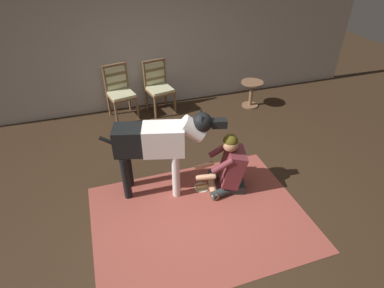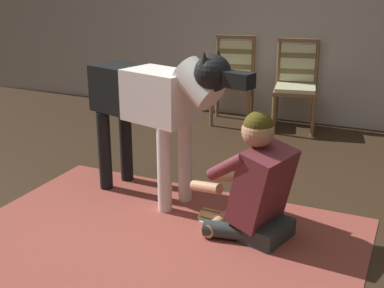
# 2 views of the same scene
# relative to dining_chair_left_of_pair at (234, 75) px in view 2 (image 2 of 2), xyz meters

# --- Properties ---
(ground_plane) EXTENTS (16.11, 16.11, 0.00)m
(ground_plane) POSITION_rel_dining_chair_left_of_pair_xyz_m (0.51, -2.82, -0.54)
(ground_plane) COLOR #382719
(back_wall) EXTENTS (9.31, 0.10, 2.60)m
(back_wall) POSITION_rel_dining_chair_left_of_pair_xyz_m (0.51, 0.32, 0.76)
(back_wall) COLOR beige
(back_wall) RESTS_ON ground
(area_rug) EXTENTS (2.60, 1.96, 0.01)m
(area_rug) POSITION_rel_dining_chair_left_of_pair_xyz_m (0.54, -2.98, -0.54)
(area_rug) COLOR #9D473B
(area_rug) RESTS_ON ground
(dining_chair_left_of_pair) EXTENTS (0.55, 0.55, 0.98)m
(dining_chair_left_of_pair) POSITION_rel_dining_chair_left_of_pair_xyz_m (0.00, 0.00, 0.00)
(dining_chair_left_of_pair) COLOR brown
(dining_chair_left_of_pair) RESTS_ON ground
(dining_chair_right_of_pair) EXTENTS (0.54, 0.54, 0.98)m
(dining_chair_right_of_pair) POSITION_rel_dining_chair_left_of_pair_xyz_m (0.73, 0.00, 0.00)
(dining_chair_right_of_pair) COLOR brown
(dining_chair_right_of_pair) RESTS_ON ground
(person_sitting_on_floor) EXTENTS (0.73, 0.58, 0.86)m
(person_sitting_on_floor) POSITION_rel_dining_chair_left_of_pair_xyz_m (1.09, -2.56, -0.19)
(person_sitting_on_floor) COLOR #333D3C
(person_sitting_on_floor) RESTS_ON ground
(large_dog) EXTENTS (1.53, 0.57, 1.20)m
(large_dog) POSITION_rel_dining_chair_left_of_pair_xyz_m (0.23, -2.33, 0.24)
(large_dog) COLOR white
(large_dog) RESTS_ON ground
(hot_dog_on_plate) EXTENTS (0.21, 0.21, 0.06)m
(hot_dog_on_plate) POSITION_rel_dining_chair_left_of_pair_xyz_m (0.75, -2.47, -0.52)
(hot_dog_on_plate) COLOR silver
(hot_dog_on_plate) RESTS_ON ground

